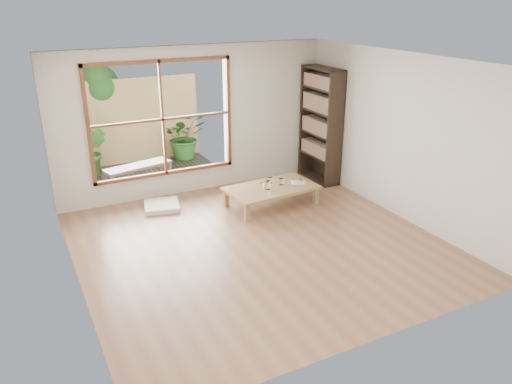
# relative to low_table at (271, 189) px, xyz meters

# --- Properties ---
(ground) EXTENTS (5.00, 5.00, 0.00)m
(ground) POSITION_rel_low_table_xyz_m (-0.85, -1.17, -0.29)
(ground) COLOR #936C49
(ground) RESTS_ON ground
(low_table) EXTENTS (1.58, 0.96, 0.33)m
(low_table) POSITION_rel_low_table_xyz_m (0.00, 0.00, 0.00)
(low_table) COLOR #98784A
(low_table) RESTS_ON ground
(floor_cushion) EXTENTS (0.68, 0.68, 0.08)m
(floor_cushion) POSITION_rel_low_table_xyz_m (-1.72, 0.73, -0.25)
(floor_cushion) COLOR silver
(floor_cushion) RESTS_ON ground
(bookshelf) EXTENTS (0.34, 0.97, 2.15)m
(bookshelf) POSITION_rel_low_table_xyz_m (1.46, 0.73, 0.78)
(bookshelf) COLOR black
(bookshelf) RESTS_ON ground
(glass_tall) EXTENTS (0.08, 0.08, 0.15)m
(glass_tall) POSITION_rel_low_table_xyz_m (-0.11, -0.08, 0.12)
(glass_tall) COLOR silver
(glass_tall) RESTS_ON low_table
(glass_mid) EXTENTS (0.08, 0.08, 0.11)m
(glass_mid) POSITION_rel_low_table_xyz_m (0.21, 0.02, 0.10)
(glass_mid) COLOR silver
(glass_mid) RESTS_ON low_table
(glass_short) EXTENTS (0.08, 0.08, 0.10)m
(glass_short) POSITION_rel_low_table_xyz_m (0.08, 0.18, 0.09)
(glass_short) COLOR silver
(glass_short) RESTS_ON low_table
(glass_small) EXTENTS (0.07, 0.07, 0.08)m
(glass_small) POSITION_rel_low_table_xyz_m (-0.16, 0.05, 0.08)
(glass_small) COLOR silver
(glass_small) RESTS_ON low_table
(food_tray) EXTENTS (0.30, 0.26, 0.08)m
(food_tray) POSITION_rel_low_table_xyz_m (0.52, -0.04, 0.06)
(food_tray) COLOR white
(food_tray) RESTS_ON low_table
(deck) EXTENTS (2.80, 2.00, 0.05)m
(deck) POSITION_rel_low_table_xyz_m (-1.45, 2.39, -0.29)
(deck) COLOR #362E27
(deck) RESTS_ON ground
(garden_bench) EXTENTS (1.31, 0.64, 0.40)m
(garden_bench) POSITION_rel_low_table_xyz_m (-1.79, 1.92, 0.07)
(garden_bench) COLOR black
(garden_bench) RESTS_ON deck
(bamboo_fence) EXTENTS (2.80, 0.06, 1.80)m
(bamboo_fence) POSITION_rel_low_table_xyz_m (-1.45, 3.39, 0.61)
(bamboo_fence) COLOR tan
(bamboo_fence) RESTS_ON ground
(shrub_right) EXTENTS (0.94, 0.83, 0.99)m
(shrub_right) POSITION_rel_low_table_xyz_m (-0.44, 3.10, 0.23)
(shrub_right) COLOR #265E22
(shrub_right) RESTS_ON deck
(shrub_left) EXTENTS (0.67, 0.62, 0.99)m
(shrub_left) POSITION_rel_low_table_xyz_m (-2.43, 2.84, 0.23)
(shrub_left) COLOR #265E22
(shrub_left) RESTS_ON deck
(garden_tree) EXTENTS (1.04, 0.85, 2.22)m
(garden_tree) POSITION_rel_low_table_xyz_m (-2.13, 3.69, 1.33)
(garden_tree) COLOR #4C3D2D
(garden_tree) RESTS_ON ground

